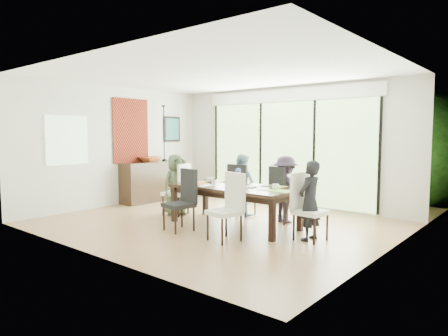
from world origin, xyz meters
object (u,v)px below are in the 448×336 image
Objects in this scene: chair_left_end at (175,189)px; sideboard at (154,181)px; person_right_end at (310,201)px; table_top at (234,188)px; laptop at (195,182)px; chair_near_left at (179,200)px; bowl at (150,159)px; person_left_end at (176,185)px; chair_right_end at (311,207)px; chair_near_right at (224,207)px; cup_c at (276,187)px; cup_b at (237,185)px; chair_far_right at (286,194)px; vase at (238,183)px; person_far_left at (242,185)px; chair_far_left at (243,189)px; cup_a at (210,180)px; person_far_right at (285,189)px.

sideboard is (-1.65, 0.83, -0.05)m from chair_left_end.
table_top is at bearing -85.99° from person_right_end.
person_right_end is at bearing -44.74° from laptop.
table_top is 3.27m from sideboard.
bowl is (-2.65, 1.60, 0.50)m from chair_near_left.
person_left_end and person_right_end have the same top height.
chair_right_end is 1.00× the size of chair_near_right.
chair_left_end is 8.87× the size of cup_c.
person_left_end is at bearing -26.47° from sideboard.
chair_far_right is at bearing 67.17° from cup_b.
laptop is at bearing 180.00° from cup_b.
chair_near_left is 1.31m from person_left_end.
cup_c is at bearing 87.27° from chair_right_end.
chair_far_right is 0.83m from cup_c.
chair_right_end is (1.50, -0.00, -0.16)m from table_top.
chair_right_end is 1.37m from cup_b.
chair_right_end reaches higher than vase.
chair_far_right is 0.85× the size of person_far_left.
person_left_end is at bearing -178.13° from vase.
chair_far_left is at bearing 149.04° from cup_c.
chair_right_end is 2.36m from laptop.
chair_left_end is 0.69m from laptop.
cup_a is at bearing -89.93° from person_right_end.
person_right_end reaches higher than chair_far_left.
laptop is (-1.40, -0.95, 0.20)m from chair_far_right.
chair_left_end is 11.00× the size of cup_b.
chair_right_end is at bearing 94.01° from person_right_end.
chair_near_left is 1.64m from cup_c.
person_far_left and person_far_right have the same top height.
cup_c is (1.30, 0.97, 0.24)m from chair_near_left.
chair_left_end is 1.85m from sideboard.
chair_left_end is 0.85m from cup_a.
sideboard is at bearing 85.26° from chair_right_end.
cup_c is 0.07× the size of sideboard.
laptop is (-0.85, -0.10, 0.04)m from table_top.
chair_far_right is at bearing 29.25° from cup_a.
chair_right_end reaches higher than sideboard.
laptop is 3.30× the size of cup_b.
chair_near_left is at bearing -119.89° from table_top.
laptop is at bearing -22.05° from sideboard.
laptop is (-0.40, -0.93, 0.11)m from person_far_left.
chair_near_left is 1.70m from person_far_left.
chair_left_end is at bearing -85.99° from person_right_end.
person_far_right is 0.79m from cup_c.
cup_a is (-0.25, -0.70, 0.24)m from chair_far_left.
person_right_end is 4.71m from bowl.
table_top is at bearing 75.79° from chair_left_end.
sideboard is (-3.20, 0.78, -0.29)m from vase.
person_far_left is 12.90× the size of cup_b.
chair_near_left is 2.16m from person_right_end.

